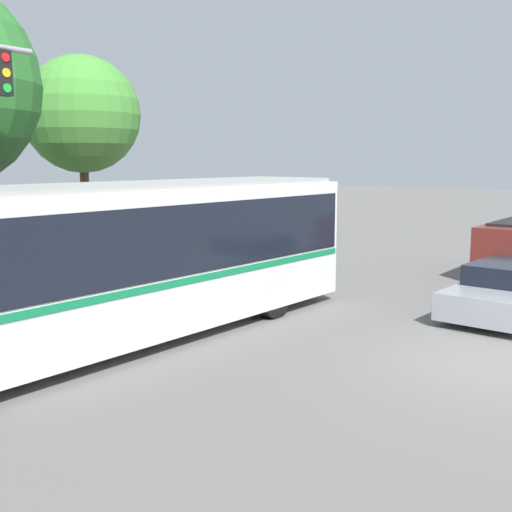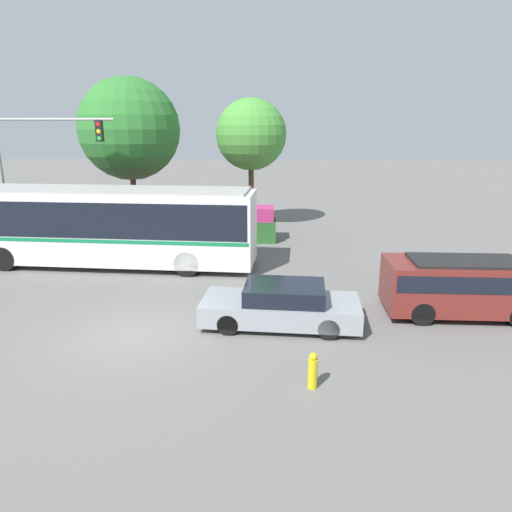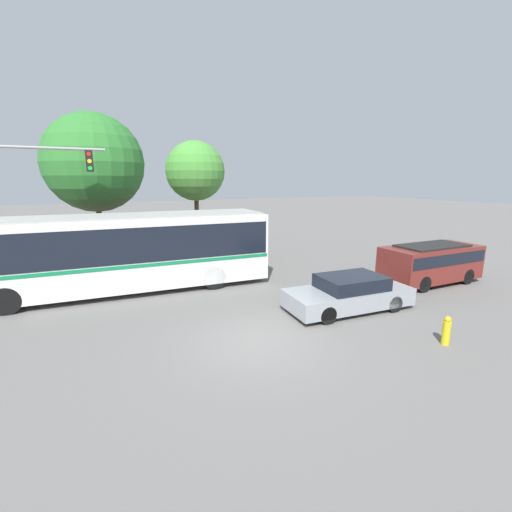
{
  "view_description": "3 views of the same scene",
  "coord_description": "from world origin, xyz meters",
  "px_view_note": "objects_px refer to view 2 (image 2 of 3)",
  "views": [
    {
      "loc": [
        -11.42,
        -2.84,
        3.71
      ],
      "look_at": [
        -0.44,
        5.04,
        1.62
      ],
      "focal_mm": 44.05,
      "sensor_mm": 36.0,
      "label": 1
    },
    {
      "loc": [
        3.85,
        -11.86,
        5.68
      ],
      "look_at": [
        3.28,
        4.48,
        1.06
      ],
      "focal_mm": 32.5,
      "sensor_mm": 36.0,
      "label": 2
    },
    {
      "loc": [
        -4.15,
        -8.39,
        4.64
      ],
      "look_at": [
        3.07,
        6.21,
        1.02
      ],
      "focal_mm": 24.2,
      "sensor_mm": 36.0,
      "label": 3
    }
  ],
  "objects_px": {
    "traffic_light_pole": "(30,160)",
    "city_bus": "(109,222)",
    "sedan_foreground": "(281,305)",
    "street_tree_centre": "(251,135)",
    "street_tree_left": "(129,129)",
    "fire_hydrant": "(313,371)",
    "suv_left_lane": "(463,283)"
  },
  "relations": [
    {
      "from": "traffic_light_pole",
      "to": "city_bus",
      "type": "bearing_deg",
      "value": -29.47
    },
    {
      "from": "sedan_foreground",
      "to": "street_tree_centre",
      "type": "relative_size",
      "value": 0.66
    },
    {
      "from": "sedan_foreground",
      "to": "street_tree_left",
      "type": "xyz_separation_m",
      "value": [
        -7.63,
        11.62,
        4.89
      ]
    },
    {
      "from": "sedan_foreground",
      "to": "street_tree_left",
      "type": "height_order",
      "value": "street_tree_left"
    },
    {
      "from": "traffic_light_pole",
      "to": "fire_hydrant",
      "type": "relative_size",
      "value": 7.4
    },
    {
      "from": "sedan_foreground",
      "to": "fire_hydrant",
      "type": "bearing_deg",
      "value": 104.83
    },
    {
      "from": "suv_left_lane",
      "to": "traffic_light_pole",
      "type": "xyz_separation_m",
      "value": [
        -16.75,
        7.2,
        3.17
      ]
    },
    {
      "from": "city_bus",
      "to": "sedan_foreground",
      "type": "distance_m",
      "value": 9.15
    },
    {
      "from": "city_bus",
      "to": "street_tree_left",
      "type": "relative_size",
      "value": 1.5
    },
    {
      "from": "sedan_foreground",
      "to": "traffic_light_pole",
      "type": "relative_size",
      "value": 0.74
    },
    {
      "from": "suv_left_lane",
      "to": "traffic_light_pole",
      "type": "height_order",
      "value": "traffic_light_pole"
    },
    {
      "from": "city_bus",
      "to": "street_tree_left",
      "type": "distance_m",
      "value": 6.92
    },
    {
      "from": "city_bus",
      "to": "street_tree_left",
      "type": "bearing_deg",
      "value": -80.0
    },
    {
      "from": "sedan_foreground",
      "to": "fire_hydrant",
      "type": "xyz_separation_m",
      "value": [
        0.64,
        -3.41,
        -0.19
      ]
    },
    {
      "from": "suv_left_lane",
      "to": "fire_hydrant",
      "type": "xyz_separation_m",
      "value": [
        -4.93,
        -4.36,
        -0.62
      ]
    },
    {
      "from": "suv_left_lane",
      "to": "fire_hydrant",
      "type": "distance_m",
      "value": 6.61
    },
    {
      "from": "sedan_foreground",
      "to": "traffic_light_pole",
      "type": "height_order",
      "value": "traffic_light_pole"
    },
    {
      "from": "sedan_foreground",
      "to": "suv_left_lane",
      "type": "xyz_separation_m",
      "value": [
        5.57,
        0.95,
        0.43
      ]
    },
    {
      "from": "suv_left_lane",
      "to": "street_tree_left",
      "type": "distance_m",
      "value": 17.55
    },
    {
      "from": "sedan_foreground",
      "to": "street_tree_centre",
      "type": "xyz_separation_m",
      "value": [
        -1.49,
        13.67,
        4.58
      ]
    },
    {
      "from": "street_tree_centre",
      "to": "suv_left_lane",
      "type": "bearing_deg",
      "value": -60.98
    },
    {
      "from": "traffic_light_pole",
      "to": "street_tree_left",
      "type": "height_order",
      "value": "street_tree_left"
    },
    {
      "from": "street_tree_left",
      "to": "suv_left_lane",
      "type": "bearing_deg",
      "value": -38.96
    },
    {
      "from": "fire_hydrant",
      "to": "street_tree_left",
      "type": "bearing_deg",
      "value": 118.81
    },
    {
      "from": "street_tree_centre",
      "to": "fire_hydrant",
      "type": "bearing_deg",
      "value": -82.9
    },
    {
      "from": "fire_hydrant",
      "to": "suv_left_lane",
      "type": "bearing_deg",
      "value": 41.45
    },
    {
      "from": "suv_left_lane",
      "to": "street_tree_left",
      "type": "xyz_separation_m",
      "value": [
        -13.2,
        10.67,
        4.45
      ]
    },
    {
      "from": "city_bus",
      "to": "street_tree_centre",
      "type": "bearing_deg",
      "value": -121.16
    },
    {
      "from": "city_bus",
      "to": "fire_hydrant",
      "type": "relative_size",
      "value": 14.07
    },
    {
      "from": "traffic_light_pole",
      "to": "street_tree_centre",
      "type": "relative_size",
      "value": 0.89
    },
    {
      "from": "city_bus",
      "to": "fire_hydrant",
      "type": "xyz_separation_m",
      "value": [
        7.62,
        -9.19,
        -1.43
      ]
    },
    {
      "from": "sedan_foreground",
      "to": "suv_left_lane",
      "type": "height_order",
      "value": "suv_left_lane"
    }
  ]
}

